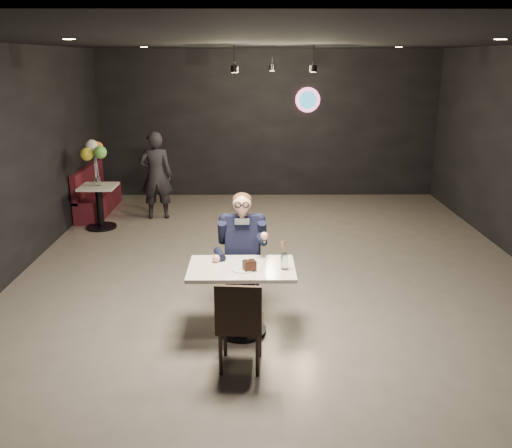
{
  "coord_description": "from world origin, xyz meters",
  "views": [
    {
      "loc": [
        -0.35,
        -6.82,
        2.81
      ],
      "look_at": [
        -0.3,
        -1.0,
        1.03
      ],
      "focal_mm": 38.0,
      "sensor_mm": 36.0,
      "label": 1
    }
  ],
  "objects_px": {
    "sundae_glass": "(284,261)",
    "side_table": "(100,207)",
    "seated_man": "(242,251)",
    "booth_bench": "(98,190)",
    "chair_far": "(243,273)",
    "balloon_vase": "(98,181)",
    "main_table": "(242,300)",
    "passerby": "(156,176)",
    "chair_near": "(241,322)"
  },
  "relations": [
    {
      "from": "main_table",
      "to": "booth_bench",
      "type": "xyz_separation_m",
      "value": [
        -2.79,
        4.75,
        0.07
      ]
    },
    {
      "from": "chair_near",
      "to": "passerby",
      "type": "xyz_separation_m",
      "value": [
        -1.61,
        5.02,
        0.33
      ]
    },
    {
      "from": "chair_far",
      "to": "chair_near",
      "type": "relative_size",
      "value": 1.0
    },
    {
      "from": "seated_man",
      "to": "main_table",
      "type": "bearing_deg",
      "value": -90.0
    },
    {
      "from": "sundae_glass",
      "to": "side_table",
      "type": "height_order",
      "value": "sundae_glass"
    },
    {
      "from": "chair_near",
      "to": "side_table",
      "type": "height_order",
      "value": "chair_near"
    },
    {
      "from": "seated_man",
      "to": "booth_bench",
      "type": "distance_m",
      "value": 5.05
    },
    {
      "from": "chair_near",
      "to": "booth_bench",
      "type": "xyz_separation_m",
      "value": [
        -2.79,
        5.41,
        -0.02
      ]
    },
    {
      "from": "side_table",
      "to": "main_table",
      "type": "bearing_deg",
      "value": -56.37
    },
    {
      "from": "main_table",
      "to": "chair_near",
      "type": "height_order",
      "value": "chair_near"
    },
    {
      "from": "chair_near",
      "to": "seated_man",
      "type": "distance_m",
      "value": 1.23
    },
    {
      "from": "side_table",
      "to": "booth_bench",
      "type": "bearing_deg",
      "value": 106.7
    },
    {
      "from": "sundae_glass",
      "to": "passerby",
      "type": "distance_m",
      "value": 4.87
    },
    {
      "from": "sundae_glass",
      "to": "side_table",
      "type": "distance_m",
      "value": 4.83
    },
    {
      "from": "chair_far",
      "to": "booth_bench",
      "type": "xyz_separation_m",
      "value": [
        -2.79,
        4.2,
        -0.02
      ]
    },
    {
      "from": "chair_near",
      "to": "passerby",
      "type": "relative_size",
      "value": 0.58
    },
    {
      "from": "booth_bench",
      "to": "side_table",
      "type": "xyz_separation_m",
      "value": [
        0.3,
        -1.0,
        -0.07
      ]
    },
    {
      "from": "main_table",
      "to": "chair_far",
      "type": "xyz_separation_m",
      "value": [
        0.0,
        0.55,
        0.09
      ]
    },
    {
      "from": "chair_far",
      "to": "side_table",
      "type": "xyz_separation_m",
      "value": [
        -2.49,
        3.2,
        -0.09
      ]
    },
    {
      "from": "seated_man",
      "to": "booth_bench",
      "type": "relative_size",
      "value": 0.81
    },
    {
      "from": "seated_man",
      "to": "balloon_vase",
      "type": "height_order",
      "value": "seated_man"
    },
    {
      "from": "booth_bench",
      "to": "sundae_glass",
      "type": "bearing_deg",
      "value": -56.1
    },
    {
      "from": "seated_man",
      "to": "passerby",
      "type": "distance_m",
      "value": 4.14
    },
    {
      "from": "chair_far",
      "to": "chair_near",
      "type": "xyz_separation_m",
      "value": [
        0.0,
        -1.21,
        0.0
      ]
    },
    {
      "from": "seated_man",
      "to": "passerby",
      "type": "bearing_deg",
      "value": 112.95
    },
    {
      "from": "main_table",
      "to": "seated_man",
      "type": "height_order",
      "value": "seated_man"
    },
    {
      "from": "chair_far",
      "to": "seated_man",
      "type": "distance_m",
      "value": 0.26
    },
    {
      "from": "chair_far",
      "to": "balloon_vase",
      "type": "height_order",
      "value": "chair_far"
    },
    {
      "from": "sundae_glass",
      "to": "side_table",
      "type": "bearing_deg",
      "value": 127.58
    },
    {
      "from": "seated_man",
      "to": "balloon_vase",
      "type": "relative_size",
      "value": 9.92
    },
    {
      "from": "chair_far",
      "to": "sundae_glass",
      "type": "bearing_deg",
      "value": -54.33
    },
    {
      "from": "booth_bench",
      "to": "balloon_vase",
      "type": "distance_m",
      "value": 1.11
    },
    {
      "from": "booth_bench",
      "to": "balloon_vase",
      "type": "xyz_separation_m",
      "value": [
        0.3,
        -1.0,
        0.38
      ]
    },
    {
      "from": "balloon_vase",
      "to": "passerby",
      "type": "distance_m",
      "value": 1.07
    },
    {
      "from": "chair_near",
      "to": "seated_man",
      "type": "xyz_separation_m",
      "value": [
        0.0,
        1.21,
        0.26
      ]
    },
    {
      "from": "seated_man",
      "to": "passerby",
      "type": "height_order",
      "value": "passerby"
    },
    {
      "from": "chair_near",
      "to": "sundae_glass",
      "type": "relative_size",
      "value": 5.62
    },
    {
      "from": "chair_far",
      "to": "booth_bench",
      "type": "distance_m",
      "value": 5.05
    },
    {
      "from": "chair_far",
      "to": "passerby",
      "type": "xyz_separation_m",
      "value": [
        -1.61,
        3.81,
        0.33
      ]
    },
    {
      "from": "seated_man",
      "to": "booth_bench",
      "type": "xyz_separation_m",
      "value": [
        -2.79,
        4.2,
        -0.28
      ]
    },
    {
      "from": "seated_man",
      "to": "side_table",
      "type": "distance_m",
      "value": 4.07
    },
    {
      "from": "balloon_vase",
      "to": "passerby",
      "type": "relative_size",
      "value": 0.09
    },
    {
      "from": "seated_man",
      "to": "sundae_glass",
      "type": "distance_m",
      "value": 0.76
    },
    {
      "from": "main_table",
      "to": "passerby",
      "type": "bearing_deg",
      "value": 110.3
    },
    {
      "from": "main_table",
      "to": "passerby",
      "type": "xyz_separation_m",
      "value": [
        -1.61,
        4.36,
        0.42
      ]
    },
    {
      "from": "main_table",
      "to": "side_table",
      "type": "xyz_separation_m",
      "value": [
        -2.49,
        3.75,
        -0.01
      ]
    },
    {
      "from": "side_table",
      "to": "seated_man",
      "type": "bearing_deg",
      "value": -52.07
    },
    {
      "from": "chair_far",
      "to": "balloon_vase",
      "type": "distance_m",
      "value": 4.07
    },
    {
      "from": "sundae_glass",
      "to": "booth_bench",
      "type": "distance_m",
      "value": 5.81
    },
    {
      "from": "side_table",
      "to": "balloon_vase",
      "type": "height_order",
      "value": "balloon_vase"
    }
  ]
}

